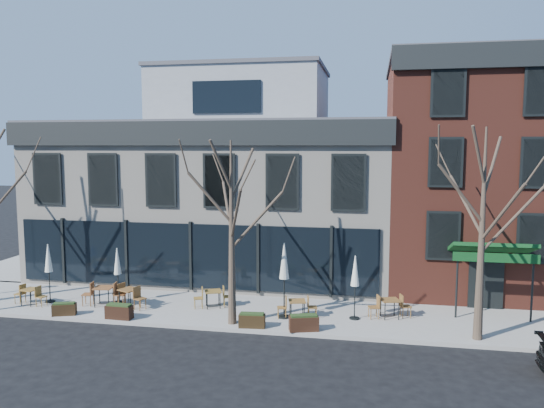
# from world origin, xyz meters

# --- Properties ---
(ground) EXTENTS (120.00, 120.00, 0.00)m
(ground) POSITION_xyz_m (0.00, 0.00, 0.00)
(ground) COLOR black
(ground) RESTS_ON ground
(sidewalk_front) EXTENTS (33.50, 4.70, 0.15)m
(sidewalk_front) POSITION_xyz_m (3.25, -2.15, 0.07)
(sidewalk_front) COLOR gray
(sidewalk_front) RESTS_ON ground
(sidewalk_side) EXTENTS (4.50, 12.00, 0.15)m
(sidewalk_side) POSITION_xyz_m (-11.25, 6.00, 0.07)
(sidewalk_side) COLOR gray
(sidewalk_side) RESTS_ON ground
(corner_building) EXTENTS (18.39, 10.39, 11.10)m
(corner_building) POSITION_xyz_m (0.07, 5.07, 4.72)
(corner_building) COLOR beige
(corner_building) RESTS_ON ground
(red_brick_building) EXTENTS (8.20, 11.78, 11.18)m
(red_brick_building) POSITION_xyz_m (13.00, 4.98, 5.64)
(red_brick_building) COLOR maroon
(red_brick_building) RESTS_ON ground
(tree_mid) EXTENTS (3.50, 3.55, 7.04)m
(tree_mid) POSITION_xyz_m (3.01, -3.90, 3.79)
(tree_mid) COLOR #382B21
(tree_mid) RESTS_ON sidewalk_front
(tree_right) EXTENTS (3.72, 3.77, 7.48)m
(tree_right) POSITION_xyz_m (12.01, -3.90, 4.02)
(tree_right) COLOR #382B21
(tree_right) RESTS_ON sidewalk_front
(cafe_set_0) EXTENTS (1.66, 0.76, 0.85)m
(cafe_set_0) POSITION_xyz_m (-6.19, -3.19, 0.59)
(cafe_set_0) COLOR brown
(cafe_set_0) RESTS_ON sidewalk_front
(cafe_set_1) EXTENTS (1.93, 0.86, 0.99)m
(cafe_set_1) POSITION_xyz_m (-3.02, -2.70, 0.66)
(cafe_set_1) COLOR brown
(cafe_set_1) RESTS_ON sidewalk_front
(cafe_set_2) EXTENTS (1.82, 1.14, 0.95)m
(cafe_set_2) POSITION_xyz_m (-1.87, -2.67, 0.64)
(cafe_set_2) COLOR brown
(cafe_set_2) RESTS_ON sidewalk_front
(cafe_set_3) EXTENTS (1.70, 1.01, 0.88)m
(cafe_set_3) POSITION_xyz_m (1.67, -2.08, 0.60)
(cafe_set_3) COLOR brown
(cafe_set_3) RESTS_ON sidewalk_front
(cafe_set_4) EXTENTS (1.68, 0.79, 0.86)m
(cafe_set_4) POSITION_xyz_m (5.37, -2.76, 0.59)
(cafe_set_4) COLOR brown
(cafe_set_4) RESTS_ON sidewalk_front
(cafe_set_5) EXTENTS (1.79, 0.90, 0.92)m
(cafe_set_5) POSITION_xyz_m (9.00, -2.09, 0.62)
(cafe_set_5) COLOR brown
(cafe_set_5) RESTS_ON sidewalk_front
(umbrella_0) EXTENTS (0.41, 0.41, 2.59)m
(umbrella_0) POSITION_xyz_m (-5.59, -2.69, 1.98)
(umbrella_0) COLOR black
(umbrella_0) RESTS_ON sidewalk_front
(umbrella_1) EXTENTS (0.39, 0.39, 2.43)m
(umbrella_1) POSITION_xyz_m (-2.58, -2.25, 1.87)
(umbrella_1) COLOR black
(umbrella_1) RESTS_ON sidewalk_front
(umbrella_3) EXTENTS (0.48, 0.48, 3.02)m
(umbrella_3) POSITION_xyz_m (4.86, -2.85, 2.28)
(umbrella_3) COLOR black
(umbrella_3) RESTS_ON sidewalk_front
(umbrella_4) EXTENTS (0.41, 0.41, 2.55)m
(umbrella_4) POSITION_xyz_m (7.62, -2.50, 1.95)
(umbrella_4) COLOR black
(umbrella_4) RESTS_ON sidewalk_front
(planter_0) EXTENTS (0.99, 0.65, 0.51)m
(planter_0) POSITION_xyz_m (-3.96, -4.20, 0.41)
(planter_0) COLOR black
(planter_0) RESTS_ON sidewalk_front
(planter_1) EXTENTS (1.07, 0.47, 0.59)m
(planter_1) POSITION_xyz_m (-1.56, -4.20, 0.44)
(planter_1) COLOR black
(planter_1) RESTS_ON sidewalk_front
(planter_2) EXTENTS (1.02, 0.48, 0.55)m
(planter_2) POSITION_xyz_m (3.85, -4.20, 0.42)
(planter_2) COLOR black
(planter_2) RESTS_ON sidewalk_front
(planter_3) EXTENTS (1.17, 0.73, 0.61)m
(planter_3) POSITION_xyz_m (5.82, -4.20, 0.45)
(planter_3) COLOR #331C11
(planter_3) RESTS_ON sidewalk_front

